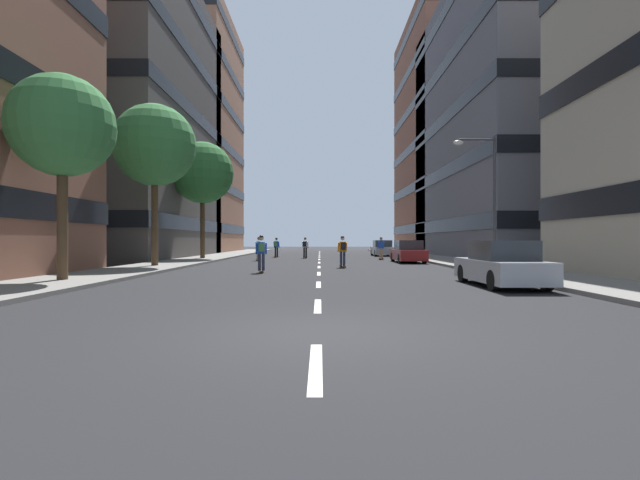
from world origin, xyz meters
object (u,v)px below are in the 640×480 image
object	(u,v)px
street_tree_far	(155,146)
skater_2	(343,249)
parked_car_far	(383,249)
parked_car_mid	(502,265)
skater_5	(382,247)
street_tree_mid	(203,173)
skater_1	(306,246)
skater_0	(259,247)
streetlamp_right	(488,188)
street_tree_near	(63,127)
skater_3	(277,246)
skater_4	(262,251)
parked_car_near	(409,252)

from	to	relation	value
street_tree_far	skater_2	distance (m)	11.90
parked_car_far	parked_car_mid	bearing A→B (deg)	-90.00
parked_car_far	skater_5	size ratio (longest dim) A/B	2.47
street_tree_mid	skater_1	bearing A→B (deg)	21.58
skater_0	skater_2	xyz separation A→B (m)	(5.87, -8.37, 0.00)
parked_car_mid	skater_0	distance (m)	21.41
street_tree_far	skater_1	size ratio (longest dim) A/B	5.00
street_tree_mid	streetlamp_right	distance (m)	21.68
street_tree_near	skater_1	world-z (taller)	street_tree_near
street_tree_far	street_tree_near	bearing A→B (deg)	-90.00
skater_0	skater_5	size ratio (longest dim) A/B	1.00
street_tree_near	skater_0	bearing A→B (deg)	75.49
parked_car_far	street_tree_far	world-z (taller)	street_tree_far
skater_3	skater_4	size ratio (longest dim) A/B	1.00
street_tree_far	skater_2	bearing A→B (deg)	1.91
skater_1	skater_3	xyz separation A→B (m)	(-2.64, 2.00, 0.00)
skater_1	skater_5	xyz separation A→B (m)	(6.12, -2.43, -0.03)
parked_car_near	street_tree_mid	bearing A→B (deg)	164.82
skater_2	skater_4	size ratio (longest dim) A/B	1.00
parked_car_mid	skater_2	xyz separation A→B (m)	(-4.77, 10.20, 0.32)
skater_1	skater_3	size ratio (longest dim) A/B	1.00
skater_1	skater_5	bearing A→B (deg)	-21.62
parked_car_mid	street_tree_near	size ratio (longest dim) A/B	0.61
skater_2	skater_5	world-z (taller)	same
street_tree_mid	streetlamp_right	xyz separation A→B (m)	(17.46, -12.58, -2.62)
parked_car_far	skater_5	distance (m)	8.06
streetlamp_right	skater_0	xyz separation A→B (m)	(-12.91, 11.23, -3.12)
streetlamp_right	skater_3	distance (m)	21.74
skater_5	skater_1	bearing A→B (deg)	158.38
skater_3	skater_5	xyz separation A→B (m)	(8.76, -4.43, -0.03)
street_tree_near	skater_3	xyz separation A→B (m)	(5.24, 24.08, -4.55)
street_tree_mid	skater_0	xyz separation A→B (m)	(4.55, -1.36, -5.74)
street_tree_far	skater_3	bearing A→B (deg)	70.97
parked_car_near	skater_0	xyz separation A→B (m)	(-10.64, 2.76, 0.32)
skater_1	skater_4	bearing A→B (deg)	-95.10
parked_car_far	skater_4	bearing A→B (deg)	-111.48
parked_car_near	skater_4	xyz separation A→B (m)	(-8.81, -9.62, 0.32)
skater_1	skater_4	size ratio (longest dim) A/B	1.00
skater_0	skater_3	bearing A→B (deg)	83.92
skater_1	skater_5	distance (m)	6.58
skater_2	skater_4	xyz separation A→B (m)	(-4.04, -4.01, 0.00)
street_tree_near	skater_5	xyz separation A→B (m)	(14.00, 19.65, -4.58)
skater_1	skater_2	size ratio (longest dim) A/B	1.00
parked_car_near	skater_4	size ratio (longest dim) A/B	2.47
street_tree_mid	skater_5	size ratio (longest dim) A/B	5.08
street_tree_mid	skater_4	bearing A→B (deg)	-65.09
skater_2	skater_3	distance (m)	15.73
street_tree_far	skater_5	world-z (taller)	street_tree_far
parked_car_mid	skater_3	world-z (taller)	skater_3
parked_car_near	parked_car_mid	xyz separation A→B (m)	(0.00, -15.81, 0.00)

